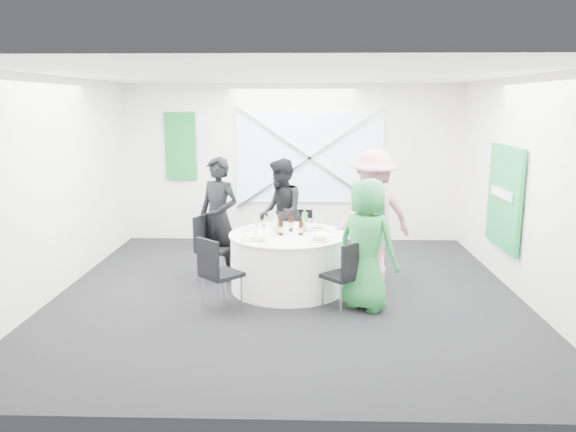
{
  "coord_description": "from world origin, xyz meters",
  "views": [
    {
      "loc": [
        0.21,
        -7.03,
        2.46
      ],
      "look_at": [
        0.0,
        0.2,
        1.0
      ],
      "focal_mm": 35.0,
      "sensor_mm": 36.0,
      "label": 1
    }
  ],
  "objects_px": {
    "chair_back_left": "(209,242)",
    "green_water_bottle": "(305,222)",
    "person_woman_green": "(367,245)",
    "clear_water_bottle": "(275,227)",
    "banquet_table": "(288,261)",
    "person_man_back": "(281,213)",
    "person_man_back_left": "(219,218)",
    "person_woman_pink": "(373,216)",
    "chair_back": "(300,233)",
    "chair_front_right": "(346,271)",
    "chair_front_left": "(216,269)",
    "chair_back_right": "(360,244)"
  },
  "relations": [
    {
      "from": "banquet_table",
      "to": "clear_water_bottle",
      "type": "distance_m",
      "value": 0.51
    },
    {
      "from": "chair_back",
      "to": "chair_front_left",
      "type": "bearing_deg",
      "value": -108.54
    },
    {
      "from": "chair_front_right",
      "to": "green_water_bottle",
      "type": "height_order",
      "value": "green_water_bottle"
    },
    {
      "from": "person_man_back",
      "to": "clear_water_bottle",
      "type": "height_order",
      "value": "person_man_back"
    },
    {
      "from": "chair_back",
      "to": "person_woman_pink",
      "type": "relative_size",
      "value": 0.46
    },
    {
      "from": "chair_back",
      "to": "chair_back_left",
      "type": "xyz_separation_m",
      "value": [
        -1.27,
        -0.81,
        0.05
      ]
    },
    {
      "from": "person_man_back_left",
      "to": "banquet_table",
      "type": "bearing_deg",
      "value": 0.0
    },
    {
      "from": "chair_back",
      "to": "clear_water_bottle",
      "type": "bearing_deg",
      "value": -96.95
    },
    {
      "from": "chair_back_left",
      "to": "green_water_bottle",
      "type": "relative_size",
      "value": 2.86
    },
    {
      "from": "person_man_back",
      "to": "chair_front_left",
      "type": "bearing_deg",
      "value": -27.4
    },
    {
      "from": "chair_back_left",
      "to": "person_woman_green",
      "type": "xyz_separation_m",
      "value": [
        2.09,
        -1.07,
        0.26
      ]
    },
    {
      "from": "banquet_table",
      "to": "green_water_bottle",
      "type": "xyz_separation_m",
      "value": [
        0.22,
        0.13,
        0.51
      ]
    },
    {
      "from": "banquet_table",
      "to": "clear_water_bottle",
      "type": "xyz_separation_m",
      "value": [
        -0.16,
        -0.06,
        0.48
      ]
    },
    {
      "from": "chair_front_right",
      "to": "clear_water_bottle",
      "type": "height_order",
      "value": "clear_water_bottle"
    },
    {
      "from": "person_woman_green",
      "to": "person_man_back",
      "type": "bearing_deg",
      "value": -21.92
    },
    {
      "from": "person_man_back_left",
      "to": "person_woman_green",
      "type": "relative_size",
      "value": 1.08
    },
    {
      "from": "banquet_table",
      "to": "person_man_back",
      "type": "height_order",
      "value": "person_man_back"
    },
    {
      "from": "person_woman_green",
      "to": "chair_front_right",
      "type": "bearing_deg",
      "value": 57.33
    },
    {
      "from": "banquet_table",
      "to": "chair_back",
      "type": "distance_m",
      "value": 1.19
    },
    {
      "from": "chair_front_left",
      "to": "green_water_bottle",
      "type": "relative_size",
      "value": 2.82
    },
    {
      "from": "person_woman_pink",
      "to": "chair_front_left",
      "type": "bearing_deg",
      "value": 12.11
    },
    {
      "from": "chair_front_right",
      "to": "chair_front_left",
      "type": "distance_m",
      "value": 1.55
    },
    {
      "from": "banquet_table",
      "to": "chair_front_left",
      "type": "bearing_deg",
      "value": -134.07
    },
    {
      "from": "chair_back",
      "to": "banquet_table",
      "type": "bearing_deg",
      "value": -90.0
    },
    {
      "from": "chair_back_right",
      "to": "banquet_table",
      "type": "bearing_deg",
      "value": -90.0
    },
    {
      "from": "person_man_back",
      "to": "person_woman_pink",
      "type": "height_order",
      "value": "person_woman_pink"
    },
    {
      "from": "green_water_bottle",
      "to": "chair_back_left",
      "type": "bearing_deg",
      "value": 169.9
    },
    {
      "from": "chair_back",
      "to": "chair_back_right",
      "type": "bearing_deg",
      "value": -30.94
    },
    {
      "from": "chair_front_right",
      "to": "person_man_back_left",
      "type": "distance_m",
      "value": 2.19
    },
    {
      "from": "person_man_back",
      "to": "chair_back_right",
      "type": "bearing_deg",
      "value": 56.61
    },
    {
      "from": "person_woman_pink",
      "to": "person_woman_green",
      "type": "relative_size",
      "value": 1.15
    },
    {
      "from": "chair_front_right",
      "to": "chair_front_left",
      "type": "bearing_deg",
      "value": -39.62
    },
    {
      "from": "banquet_table",
      "to": "person_woman_green",
      "type": "height_order",
      "value": "person_woman_green"
    },
    {
      "from": "chair_front_left",
      "to": "person_man_back_left",
      "type": "distance_m",
      "value": 1.42
    },
    {
      "from": "banquet_table",
      "to": "clear_water_bottle",
      "type": "relative_size",
      "value": 5.81
    },
    {
      "from": "chair_back_left",
      "to": "chair_front_right",
      "type": "height_order",
      "value": "chair_back_left"
    },
    {
      "from": "chair_back_right",
      "to": "person_man_back",
      "type": "height_order",
      "value": "person_man_back"
    },
    {
      "from": "chair_back_right",
      "to": "clear_water_bottle",
      "type": "xyz_separation_m",
      "value": [
        -1.17,
        -0.56,
        0.37
      ]
    },
    {
      "from": "green_water_bottle",
      "to": "clear_water_bottle",
      "type": "distance_m",
      "value": 0.43
    },
    {
      "from": "chair_front_left",
      "to": "person_woman_green",
      "type": "xyz_separation_m",
      "value": [
        1.79,
        0.16,
        0.27
      ]
    },
    {
      "from": "chair_back_right",
      "to": "person_man_back_left",
      "type": "xyz_separation_m",
      "value": [
        -2.0,
        0.01,
        0.37
      ]
    },
    {
      "from": "chair_back_right",
      "to": "person_man_back",
      "type": "distance_m",
      "value": 1.32
    },
    {
      "from": "chair_back_right",
      "to": "person_man_back_left",
      "type": "relative_size",
      "value": 0.49
    },
    {
      "from": "person_woman_green",
      "to": "banquet_table",
      "type": "bearing_deg",
      "value": -0.0
    },
    {
      "from": "chair_front_right",
      "to": "person_woman_green",
      "type": "distance_m",
      "value": 0.4
    },
    {
      "from": "person_man_back_left",
      "to": "person_man_back",
      "type": "bearing_deg",
      "value": 59.63
    },
    {
      "from": "person_woman_green",
      "to": "clear_water_bottle",
      "type": "bearing_deg",
      "value": 6.33
    },
    {
      "from": "chair_back_left",
      "to": "green_water_bottle",
      "type": "xyz_separation_m",
      "value": [
        1.34,
        -0.24,
        0.35
      ]
    },
    {
      "from": "chair_front_left",
      "to": "clear_water_bottle",
      "type": "distance_m",
      "value": 1.09
    },
    {
      "from": "banquet_table",
      "to": "chair_back_right",
      "type": "height_order",
      "value": "chair_back_right"
    }
  ]
}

